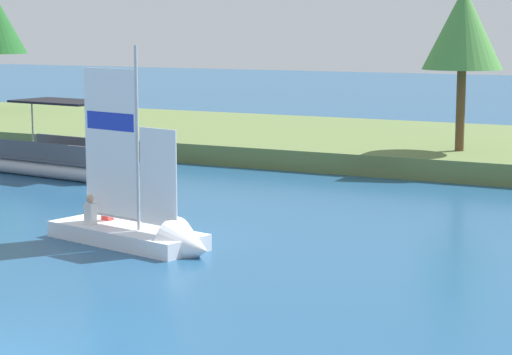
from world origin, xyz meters
name	(u,v)px	position (x,y,z in m)	size (l,w,h in m)	color
shore_bank	(458,148)	(0.00, 28.26, 0.40)	(80.00, 13.43, 0.79)	#5B703D
shoreline_tree_midleft	(463,29)	(1.10, 24.43, 5.34)	(2.99, 2.99, 6.11)	brown
wooden_dock	(78,157)	(-13.33, 19.85, 0.19)	(1.50, 4.38, 0.38)	brown
sailboat	(150,234)	(-2.08, 8.21, 0.36)	(5.16, 2.46, 5.46)	white
pontoon_boat	(64,157)	(-11.62, 16.84, 0.66)	(5.51, 2.83, 2.76)	#B2B2B7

